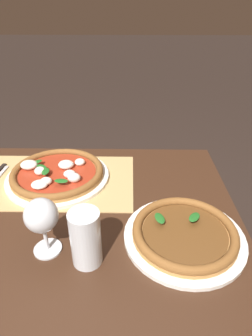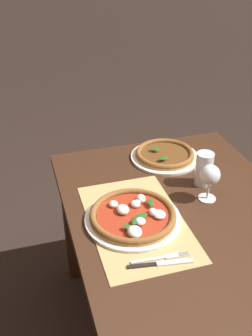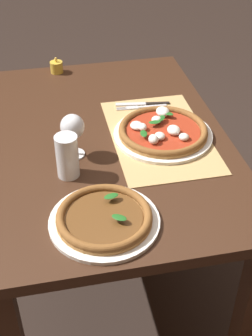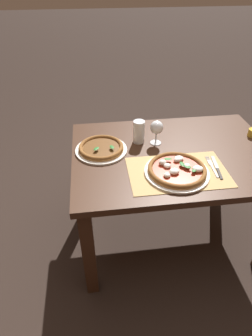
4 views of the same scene
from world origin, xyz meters
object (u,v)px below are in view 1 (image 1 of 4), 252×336
pizza_near (57,173)px  pizza_far (184,233)px  pint_glass (86,239)px  wine_glass (42,218)px

pizza_near → pizza_far: size_ratio=1.12×
pint_glass → wine_glass: bearing=-16.2°
pizza_near → wine_glass: size_ratio=2.28×
pizza_near → wine_glass: bearing=98.4°
pizza_near → pizza_far: (-0.40, 0.28, -0.00)m
pizza_far → pint_glass: size_ratio=2.18×
pizza_far → pint_glass: bearing=17.1°
pizza_near → pint_glass: pint_glass is taller
pizza_far → pint_glass: 0.26m
pizza_near → wine_glass: 0.34m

